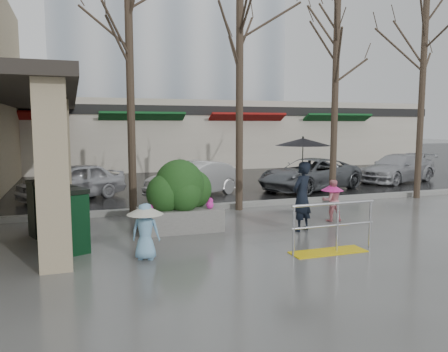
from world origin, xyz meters
TOP-DOWN VIEW (x-y plane):
  - ground at (0.00, 0.00)m, footprint 120.00×120.00m
  - street_asphalt at (0.00, 22.00)m, footprint 120.00×36.00m
  - curb at (0.00, 4.00)m, footprint 120.00×0.30m
  - canopy_slab at (-4.80, 8.00)m, footprint 2.80×18.00m
  - pillar_front at (-3.90, -0.50)m, footprint 0.55×0.55m
  - pillar_back at (-3.90, 6.00)m, footprint 0.55×0.55m
  - storefront_row at (2.00, 17.97)m, footprint 34.00×6.74m
  - office_tower at (4.00, 30.00)m, footprint 18.00×12.00m
  - handrail at (1.36, -1.20)m, footprint 1.90×0.50m
  - tree_west at (-2.00, 3.60)m, footprint 3.20×3.20m
  - tree_midwest at (1.20, 3.60)m, footprint 3.20×3.20m
  - tree_mideast at (4.50, 3.60)m, footprint 3.20×3.20m
  - tree_east at (8.00, 3.60)m, footprint 3.20×3.20m
  - woman at (1.68, 0.61)m, footprint 1.34×1.34m
  - child_pink at (3.00, 1.31)m, footprint 0.62×0.60m
  - child_blue at (-2.29, -0.45)m, footprint 0.71×0.71m
  - planter at (-1.11, 1.64)m, footprint 2.03×1.19m
  - news_boxes at (-3.94, 1.29)m, footprint 1.37×2.38m
  - car_a at (-3.62, 7.22)m, footprint 3.96×3.07m
  - car_b at (0.61, 6.52)m, footprint 3.99×3.04m
  - car_c at (5.34, 6.51)m, footprint 4.97×3.50m
  - car_d at (10.41, 7.43)m, footprint 4.67×3.00m

SIDE VIEW (x-z plane):
  - ground at x=0.00m, z-range 0.00..0.00m
  - street_asphalt at x=0.00m, z-range 0.00..0.01m
  - curb at x=0.00m, z-range 0.00..0.15m
  - handrail at x=1.36m, z-range -0.14..0.89m
  - car_a at x=-3.62m, z-range 0.00..1.26m
  - car_b at x=0.61m, z-range 0.00..1.26m
  - car_c at x=5.34m, z-range 0.00..1.26m
  - car_d at x=10.41m, z-range 0.00..1.26m
  - child_pink at x=3.00m, z-range 0.07..1.19m
  - news_boxes at x=-3.94m, z-range 0.00..1.31m
  - child_blue at x=-2.29m, z-range 0.12..1.23m
  - planter at x=-1.11m, z-range -0.04..1.72m
  - woman at x=1.68m, z-range 0.27..2.58m
  - pillar_front at x=-3.90m, z-range 0.00..3.50m
  - pillar_back at x=-3.90m, z-range 0.00..3.50m
  - storefront_row at x=2.00m, z-range 0.01..4.01m
  - canopy_slab at x=-4.80m, z-range 3.50..3.75m
  - tree_mideast at x=4.50m, z-range 1.61..8.11m
  - tree_west at x=-2.00m, z-range 1.68..8.48m
  - tree_midwest at x=1.20m, z-range 1.73..8.73m
  - tree_east at x=8.00m, z-range 1.78..8.98m
  - office_tower at x=4.00m, z-range 0.00..25.00m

